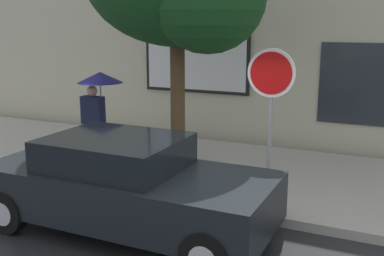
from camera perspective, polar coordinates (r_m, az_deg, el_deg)
ground_plane at (r=6.76m, az=-0.02°, el=-13.76°), size 60.00×60.00×0.00m
sidewalk at (r=9.33m, az=7.83°, el=-5.76°), size 20.00×4.00×0.15m
building_facade at (r=11.29m, az=12.20°, el=14.84°), size 20.00×0.67×7.00m
parked_car at (r=6.93m, az=-8.04°, el=-6.94°), size 4.26×1.87×1.40m
pedestrian_with_umbrella at (r=9.70m, az=-11.47°, el=4.31°), size 0.92×0.92×1.90m
stop_sign at (r=7.37m, az=9.59°, el=3.92°), size 0.76×0.10×2.49m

